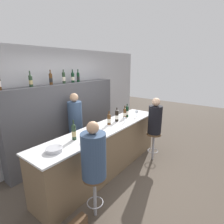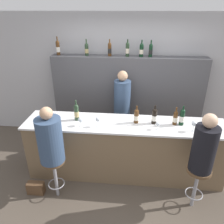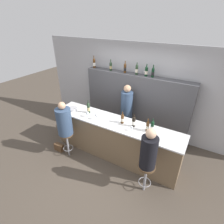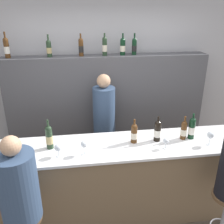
{
  "view_description": "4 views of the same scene",
  "coord_description": "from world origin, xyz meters",
  "px_view_note": "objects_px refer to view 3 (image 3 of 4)",
  "views": [
    {
      "loc": [
        -2.58,
        -1.82,
        2.24
      ],
      "look_at": [
        0.11,
        0.22,
        1.31
      ],
      "focal_mm": 28.0,
      "sensor_mm": 36.0,
      "label": 1
    },
    {
      "loc": [
        0.09,
        -2.74,
        2.67
      ],
      "look_at": [
        -0.21,
        0.29,
        1.2
      ],
      "focal_mm": 35.0,
      "sensor_mm": 36.0,
      "label": 2
    },
    {
      "loc": [
        1.69,
        -2.71,
        3.17
      ],
      "look_at": [
        -0.11,
        0.38,
        1.19
      ],
      "focal_mm": 28.0,
      "sensor_mm": 36.0,
      "label": 3
    },
    {
      "loc": [
        -0.43,
        -2.15,
        2.47
      ],
      "look_at": [
        -0.08,
        0.37,
        1.39
      ],
      "focal_mm": 40.0,
      "sensor_mm": 36.0,
      "label": 4
    }
  ],
  "objects_px": {
    "wine_bottle_counter_3": "(148,126)",
    "metal_bowl": "(73,109)",
    "wine_bottle_counter_4": "(152,127)",
    "wine_glass_1": "(97,116)",
    "wine_bottle_backbar_1": "(111,66)",
    "wine_bottle_counter_0": "(88,108)",
    "bar_stool_right": "(146,172)",
    "wine_bottle_counter_1": "(122,118)",
    "handbag": "(59,147)",
    "wine_bottle_backbar_5": "(153,72)",
    "wine_bottle_backbar_3": "(137,69)",
    "wine_bottle_counter_2": "(134,121)",
    "wine_bottle_backbar_0": "(94,63)",
    "guest_seated_right": "(149,151)",
    "wine_bottle_backbar_2": "(125,68)",
    "wine_glass_3": "(156,134)",
    "bartender": "(126,115)",
    "wine_glass_0": "(87,113)",
    "wine_glass_2": "(132,128)",
    "bar_stool_left": "(67,139)",
    "guest_seated_left": "(64,121)",
    "wine_bottle_backbar_4": "(146,71)"
  },
  "relations": [
    {
      "from": "wine_bottle_counter_3",
      "to": "wine_bottle_counter_4",
      "type": "relative_size",
      "value": 0.92
    },
    {
      "from": "wine_bottle_counter_4",
      "to": "wine_bottle_backbar_3",
      "type": "height_order",
      "value": "wine_bottle_backbar_3"
    },
    {
      "from": "wine_bottle_counter_3",
      "to": "bar_stool_left",
      "type": "height_order",
      "value": "wine_bottle_counter_3"
    },
    {
      "from": "wine_bottle_backbar_5",
      "to": "metal_bowl",
      "type": "height_order",
      "value": "wine_bottle_backbar_5"
    },
    {
      "from": "wine_glass_1",
      "to": "wine_bottle_counter_0",
      "type": "bearing_deg",
      "value": 153.95
    },
    {
      "from": "wine_bottle_backbar_5",
      "to": "bar_stool_right",
      "type": "distance_m",
      "value": 2.38
    },
    {
      "from": "wine_bottle_backbar_1",
      "to": "metal_bowl",
      "type": "xyz_separation_m",
      "value": [
        -0.43,
        -1.24,
        -0.9
      ]
    },
    {
      "from": "wine_bottle_counter_2",
      "to": "wine_glass_1",
      "type": "height_order",
      "value": "wine_bottle_counter_2"
    },
    {
      "from": "guest_seated_right",
      "to": "guest_seated_left",
      "type": "bearing_deg",
      "value": 180.0
    },
    {
      "from": "wine_glass_3",
      "to": "wine_bottle_backbar_5",
      "type": "bearing_deg",
      "value": 114.64
    },
    {
      "from": "guest_seated_right",
      "to": "handbag",
      "type": "relative_size",
      "value": 3.22
    },
    {
      "from": "wine_glass_3",
      "to": "wine_bottle_counter_2",
      "type": "bearing_deg",
      "value": 161.94
    },
    {
      "from": "wine_bottle_counter_4",
      "to": "wine_glass_1",
      "type": "relative_size",
      "value": 1.97
    },
    {
      "from": "wine_bottle_counter_0",
      "to": "bar_stool_right",
      "type": "xyz_separation_m",
      "value": [
        1.83,
        -0.65,
        -0.62
      ]
    },
    {
      "from": "wine_bottle_backbar_3",
      "to": "metal_bowl",
      "type": "bearing_deg",
      "value": -134.45
    },
    {
      "from": "wine_bottle_counter_4",
      "to": "guest_seated_left",
      "type": "xyz_separation_m",
      "value": [
        -1.88,
        -0.65,
        -0.1
      ]
    },
    {
      "from": "wine_bottle_backbar_2",
      "to": "wine_glass_3",
      "type": "height_order",
      "value": "wine_bottle_backbar_2"
    },
    {
      "from": "wine_bottle_counter_3",
      "to": "metal_bowl",
      "type": "height_order",
      "value": "wine_bottle_counter_3"
    },
    {
      "from": "wine_bottle_backbar_0",
      "to": "wine_glass_1",
      "type": "relative_size",
      "value": 2.15
    },
    {
      "from": "wine_bottle_backbar_5",
      "to": "bartender",
      "type": "height_order",
      "value": "wine_bottle_backbar_5"
    },
    {
      "from": "guest_seated_right",
      "to": "wine_bottle_counter_0",
      "type": "bearing_deg",
      "value": 160.39
    },
    {
      "from": "wine_bottle_counter_0",
      "to": "wine_bottle_backbar_4",
      "type": "bearing_deg",
      "value": 48.43
    },
    {
      "from": "wine_bottle_counter_2",
      "to": "wine_bottle_backbar_0",
      "type": "relative_size",
      "value": 0.89
    },
    {
      "from": "wine_bottle_counter_3",
      "to": "bartender",
      "type": "bearing_deg",
      "value": 138.7
    },
    {
      "from": "wine_glass_0",
      "to": "wine_glass_2",
      "type": "xyz_separation_m",
      "value": [
        1.18,
        0.0,
        -0.01
      ]
    },
    {
      "from": "guest_seated_right",
      "to": "wine_bottle_backbar_2",
      "type": "bearing_deg",
      "value": 128.14
    },
    {
      "from": "wine_glass_2",
      "to": "guest_seated_left",
      "type": "bearing_deg",
      "value": -162.65
    },
    {
      "from": "wine_bottle_counter_0",
      "to": "wine_bottle_counter_3",
      "type": "bearing_deg",
      "value": 0.0
    },
    {
      "from": "wine_bottle_counter_1",
      "to": "handbag",
      "type": "distance_m",
      "value": 1.95
    },
    {
      "from": "wine_glass_1",
      "to": "handbag",
      "type": "bearing_deg",
      "value": -153.58
    },
    {
      "from": "wine_bottle_counter_1",
      "to": "metal_bowl",
      "type": "bearing_deg",
      "value": -176.45
    },
    {
      "from": "wine_glass_0",
      "to": "guest_seated_left",
      "type": "xyz_separation_m",
      "value": [
        -0.32,
        -0.47,
        -0.07
      ]
    },
    {
      "from": "wine_bottle_backbar_2",
      "to": "wine_glass_0",
      "type": "bearing_deg",
      "value": -103.19
    },
    {
      "from": "wine_bottle_counter_1",
      "to": "wine_bottle_counter_4",
      "type": "relative_size",
      "value": 0.91
    },
    {
      "from": "wine_bottle_counter_4",
      "to": "handbag",
      "type": "xyz_separation_m",
      "value": [
        -2.23,
        -0.65,
        -1.04
      ]
    },
    {
      "from": "metal_bowl",
      "to": "bartender",
      "type": "bearing_deg",
      "value": 36.48
    },
    {
      "from": "wine_bottle_backbar_1",
      "to": "metal_bowl",
      "type": "height_order",
      "value": "wine_bottle_backbar_1"
    },
    {
      "from": "wine_glass_1",
      "to": "wine_glass_3",
      "type": "distance_m",
      "value": 1.43
    },
    {
      "from": "wine_bottle_backbar_3",
      "to": "bar_stool_right",
      "type": "height_order",
      "value": "wine_bottle_backbar_3"
    },
    {
      "from": "wine_bottle_backbar_3",
      "to": "wine_glass_1",
      "type": "relative_size",
      "value": 1.94
    },
    {
      "from": "wine_bottle_counter_3",
      "to": "guest_seated_right",
      "type": "relative_size",
      "value": 0.35
    },
    {
      "from": "wine_bottle_counter_0",
      "to": "wine_bottle_backbar_1",
      "type": "xyz_separation_m",
      "value": [
        -0.03,
        1.15,
        0.79
      ]
    },
    {
      "from": "wine_bottle_counter_3",
      "to": "wine_bottle_counter_0",
      "type": "bearing_deg",
      "value": -180.0
    },
    {
      "from": "bar_stool_right",
      "to": "handbag",
      "type": "relative_size",
      "value": 2.61
    },
    {
      "from": "wine_bottle_backbar_4",
      "to": "wine_glass_2",
      "type": "xyz_separation_m",
      "value": [
        0.26,
        -1.33,
        -0.85
      ]
    },
    {
      "from": "wine_bottle_counter_4",
      "to": "bar_stool_left",
      "type": "distance_m",
      "value": 2.09
    },
    {
      "from": "wine_bottle_counter_3",
      "to": "wine_glass_0",
      "type": "xyz_separation_m",
      "value": [
        -1.46,
        -0.18,
        -0.02
      ]
    },
    {
      "from": "wine_bottle_counter_4",
      "to": "guest_seated_left",
      "type": "relative_size",
      "value": 0.38
    },
    {
      "from": "wine_bottle_counter_0",
      "to": "wine_bottle_backbar_0",
      "type": "relative_size",
      "value": 1.0
    },
    {
      "from": "wine_bottle_counter_1",
      "to": "bar_stool_right",
      "type": "relative_size",
      "value": 0.43
    }
  ]
}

